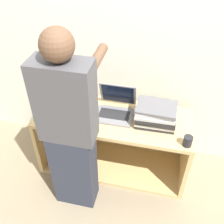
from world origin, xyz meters
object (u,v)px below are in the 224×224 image
(laptop_stack_left, at_px, (75,103))
(laptop_stack_right, at_px, (156,114))
(person, at_px, (70,132))
(laptop_open, at_px, (115,109))
(mug, at_px, (188,141))

(laptop_stack_left, xyz_separation_m, laptop_stack_right, (0.71, 0.00, 0.00))
(laptop_stack_left, height_order, laptop_stack_right, same)
(person, bearing_deg, laptop_open, 63.46)
(laptop_stack_left, relative_size, laptop_stack_right, 1.02)
(person, height_order, mug, person)
(person, distance_m, mug, 0.90)
(laptop_stack_left, bearing_deg, laptop_stack_right, 0.07)
(laptop_open, height_order, person, person)
(laptop_open, bearing_deg, laptop_stack_right, -8.40)
(mug, bearing_deg, laptop_stack_left, 168.08)
(laptop_open, bearing_deg, laptop_stack_left, -171.36)
(laptop_open, relative_size, laptop_stack_right, 0.96)
(laptop_open, bearing_deg, mug, -22.54)
(laptop_stack_right, bearing_deg, mug, -37.51)
(mug, bearing_deg, person, -165.79)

